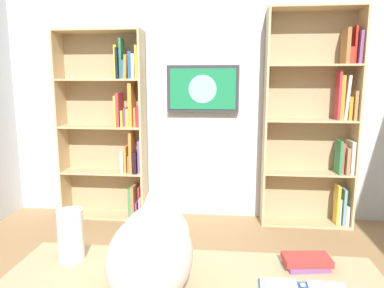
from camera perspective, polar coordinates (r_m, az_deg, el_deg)
The scene contains 7 objects.
wall_back at distance 3.98m, azimuth 1.95°, elevation 7.55°, with size 4.52×0.06×2.70m, color silver.
bookshelf_left at distance 3.94m, azimuth 19.56°, elevation 3.34°, with size 0.93×0.28×2.24m.
bookshelf_right at distance 4.04m, azimuth -12.49°, elevation 2.77°, with size 0.94×0.28×2.05m.
wall_mounted_tv at distance 3.89m, azimuth 1.73°, elevation 8.74°, with size 0.77×0.07×0.50m.
cat at distance 1.40m, azimuth -6.38°, elevation -16.14°, with size 0.31×0.59×0.34m.
paper_towel_roll at distance 1.71m, azimuth -18.72°, elevation -13.55°, with size 0.11×0.11×0.23m, color white.
desk_book_stack at distance 1.67m, azimuth 17.71°, elevation -17.40°, with size 0.21×0.14×0.05m.
Camera 1 is at (-0.27, 1.74, 1.51)m, focal length 33.54 mm.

